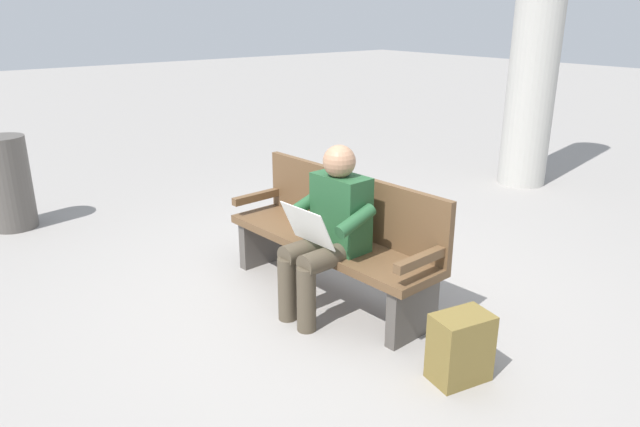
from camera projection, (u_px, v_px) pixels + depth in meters
The scene contains 6 objects.
ground_plane at pixel (328, 295), 4.37m from camera, with size 40.00×40.00×0.00m, color gray.
bench_near at pixel (336, 235), 4.26m from camera, with size 1.83×0.58×0.90m.
person_seated at pixel (329, 227), 3.94m from camera, with size 0.59×0.59×1.18m.
backpack at pixel (460, 347), 3.32m from camera, with size 0.31×0.37×0.41m.
support_pillar at pixel (540, 12), 6.54m from camera, with size 0.55×0.55×3.98m, color #B2AFA8.
trash_bin at pixel (8, 183), 5.57m from camera, with size 0.41×0.41×0.90m, color #514C47.
Camera 1 is at (-3.03, 2.49, 2.02)m, focal length 32.84 mm.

